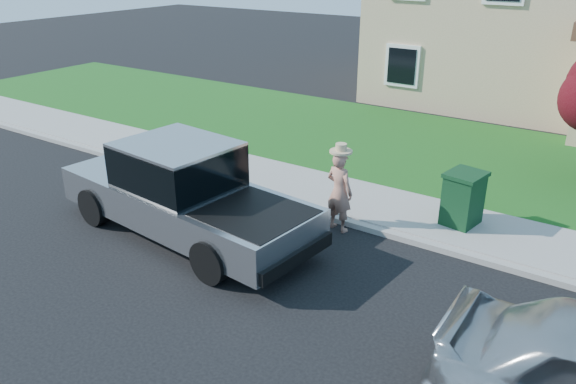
# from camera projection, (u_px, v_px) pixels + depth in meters

# --- Properties ---
(ground) EXTENTS (80.00, 80.00, 0.00)m
(ground) POSITION_uv_depth(u_px,v_px,m) (235.00, 273.00, 10.30)
(ground) COLOR black
(ground) RESTS_ON ground
(curb) EXTENTS (40.00, 0.20, 0.12)m
(curb) POSITION_uv_depth(u_px,v_px,m) (357.00, 225.00, 11.98)
(curb) COLOR gray
(curb) RESTS_ON ground
(sidewalk) EXTENTS (40.00, 2.00, 0.15)m
(sidewalk) POSITION_uv_depth(u_px,v_px,m) (379.00, 206.00, 12.81)
(sidewalk) COLOR gray
(sidewalk) RESTS_ON ground
(lawn) EXTENTS (40.00, 7.00, 0.10)m
(lawn) POSITION_uv_depth(u_px,v_px,m) (446.00, 153.00, 16.25)
(lawn) COLOR #144714
(lawn) RESTS_ON ground
(house) EXTENTS (14.00, 11.30, 6.85)m
(house) POSITION_uv_depth(u_px,v_px,m) (536.00, 17.00, 20.87)
(house) COLOR tan
(house) RESTS_ON ground
(pickup_truck) EXTENTS (6.15, 2.62, 1.96)m
(pickup_truck) POSITION_uv_depth(u_px,v_px,m) (184.00, 193.00, 11.38)
(pickup_truck) COLOR black
(pickup_truck) RESTS_ON ground
(woman) EXTENTS (0.70, 0.53, 1.91)m
(woman) POSITION_uv_depth(u_px,v_px,m) (339.00, 190.00, 11.57)
(woman) COLOR tan
(woman) RESTS_ON ground
(trash_bin) EXTENTS (0.82, 0.91, 1.14)m
(trash_bin) POSITION_uv_depth(u_px,v_px,m) (463.00, 198.00, 11.63)
(trash_bin) COLOR black
(trash_bin) RESTS_ON sidewalk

